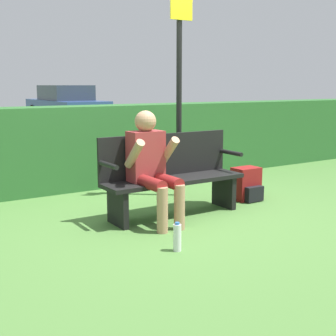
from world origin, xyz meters
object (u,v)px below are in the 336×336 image
signpost (179,83)px  person_seated (151,162)px  park_bench (171,175)px  backpack (247,185)px  parked_car (66,106)px  water_bottle (177,237)px

signpost → person_seated: bearing=-137.3°
park_bench → person_seated: size_ratio=1.40×
backpack → parked_car: (2.24, 12.29, 0.48)m
backpack → parked_car: bearing=79.7°
person_seated → signpost: bearing=42.7°
park_bench → water_bottle: size_ratio=6.34×
park_bench → parked_car: bearing=74.6°
signpost → parked_car: 11.99m
water_bottle → parked_car: bearing=73.3°
backpack → signpost: size_ratio=0.16×
park_bench → signpost: bearing=50.5°
water_bottle → parked_car: size_ratio=0.06×
backpack → water_bottle: size_ratio=1.59×
parked_car → water_bottle: bearing=163.2°
water_bottle → signpost: signpost is taller
backpack → water_bottle: 2.06m
park_bench → person_seated: (-0.34, -0.14, 0.19)m
signpost → water_bottle: bearing=-124.4°
backpack → park_bench: bearing=-178.1°
signpost → parked_car: (2.82, 11.63, -0.78)m
park_bench → signpost: (0.58, 0.70, 1.00)m
parked_car → person_seated: bearing=163.2°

